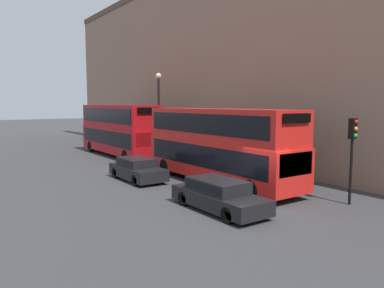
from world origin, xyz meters
TOP-DOWN VIEW (x-y plane):
  - ground_plane at (0.00, 0.00)m, footprint 200.00×200.00m
  - building_facade at (7.00, 0.00)m, footprint 1.10×80.00m
  - bus_leading at (1.60, 4.65)m, footprint 2.59×11.01m
  - bus_second_in_queue at (1.60, 18.26)m, footprint 2.59×10.90m
  - car_dark_sedan at (-1.80, 0.39)m, footprint 1.79×4.70m
  - car_hatchback at (-1.80, 7.96)m, footprint 1.81×4.22m
  - traffic_light at (3.60, -2.24)m, footprint 0.30×0.36m
  - street_lamp at (3.20, 14.14)m, footprint 0.44×0.44m
  - pedestrian at (4.34, 6.13)m, footprint 0.36×0.36m

SIDE VIEW (x-z plane):
  - ground_plane at x=0.00m, z-range 0.00..0.00m
  - car_hatchback at x=-1.80m, z-range 0.04..1.36m
  - car_dark_sedan at x=-1.80m, z-range 0.04..1.37m
  - pedestrian at x=4.34m, z-range -0.06..1.49m
  - bus_leading at x=1.60m, z-range 0.22..4.43m
  - bus_second_in_queue at x=1.60m, z-range 0.22..4.57m
  - traffic_light at x=3.60m, z-range 0.85..4.70m
  - street_lamp at x=3.20m, z-range 0.78..7.63m
  - building_facade at x=7.00m, z-range 0.30..16.15m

